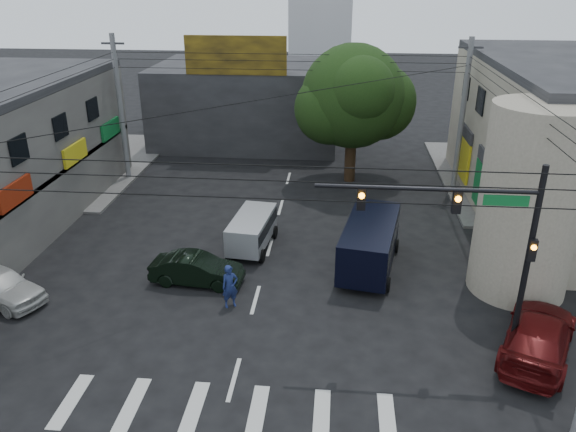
# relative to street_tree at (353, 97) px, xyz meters

# --- Properties ---
(ground) EXTENTS (160.00, 160.00, 0.00)m
(ground) POSITION_rel_street_tree_xyz_m (-4.00, -17.00, -5.47)
(ground) COLOR black
(ground) RESTS_ON ground
(sidewalk_far_left) EXTENTS (16.00, 16.00, 0.15)m
(sidewalk_far_left) POSITION_rel_street_tree_xyz_m (-22.00, 1.00, -5.40)
(sidewalk_far_left) COLOR #514F4C
(sidewalk_far_left) RESTS_ON ground
(sidewalk_far_right) EXTENTS (16.00, 16.00, 0.15)m
(sidewalk_far_right) POSITION_rel_street_tree_xyz_m (14.00, 1.00, -5.40)
(sidewalk_far_right) COLOR #514F4C
(sidewalk_far_right) RESTS_ON ground
(corner_column) EXTENTS (4.00, 4.00, 8.00)m
(corner_column) POSITION_rel_street_tree_xyz_m (7.00, -13.00, -1.47)
(corner_column) COLOR gray
(corner_column) RESTS_ON ground
(building_far) EXTENTS (14.00, 10.00, 6.00)m
(building_far) POSITION_rel_street_tree_xyz_m (-8.00, 9.00, -2.47)
(building_far) COLOR #232326
(building_far) RESTS_ON ground
(billboard) EXTENTS (7.00, 0.30, 2.60)m
(billboard) POSITION_rel_street_tree_xyz_m (-8.00, 4.10, 1.83)
(billboard) COLOR olive
(billboard) RESTS_ON building_far
(street_tree) EXTENTS (6.40, 6.40, 8.70)m
(street_tree) POSITION_rel_street_tree_xyz_m (0.00, 0.00, 0.00)
(street_tree) COLOR black
(street_tree) RESTS_ON ground
(traffic_gantry) EXTENTS (7.10, 0.35, 7.20)m
(traffic_gantry) POSITION_rel_street_tree_xyz_m (3.82, -18.00, -0.64)
(traffic_gantry) COLOR black
(traffic_gantry) RESTS_ON ground
(utility_pole_far_left) EXTENTS (0.32, 0.32, 9.20)m
(utility_pole_far_left) POSITION_rel_street_tree_xyz_m (-14.50, -1.00, -0.87)
(utility_pole_far_left) COLOR #59595B
(utility_pole_far_left) RESTS_ON ground
(utility_pole_far_right) EXTENTS (0.32, 0.32, 9.20)m
(utility_pole_far_right) POSITION_rel_street_tree_xyz_m (6.50, -1.00, -0.87)
(utility_pole_far_right) COLOR #59595B
(utility_pole_far_right) RESTS_ON ground
(dark_sedan) EXTENTS (2.07, 4.26, 1.33)m
(dark_sedan) POSITION_rel_street_tree_xyz_m (-6.74, -13.85, -4.81)
(dark_sedan) COLOR black
(dark_sedan) RESTS_ON ground
(maroon_sedan) EXTENTS (6.21, 6.98, 1.55)m
(maroon_sedan) POSITION_rel_street_tree_xyz_m (6.50, -17.63, -4.70)
(maroon_sedan) COLOR #45090A
(maroon_sedan) RESTS_ON ground
(silver_minivan) EXTENTS (4.26, 2.48, 1.68)m
(silver_minivan) POSITION_rel_street_tree_xyz_m (-4.85, -10.25, -4.63)
(silver_minivan) COLOR #9C9EA4
(silver_minivan) RESTS_ON ground
(navy_van) EXTENTS (6.35, 4.07, 2.24)m
(navy_van) POSITION_rel_street_tree_xyz_m (0.80, -11.72, -4.35)
(navy_van) COLOR black
(navy_van) RESTS_ON ground
(traffic_officer) EXTENTS (1.05, 1.02, 1.85)m
(traffic_officer) POSITION_rel_street_tree_xyz_m (-4.94, -15.56, -4.55)
(traffic_officer) COLOR #172150
(traffic_officer) RESTS_ON ground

